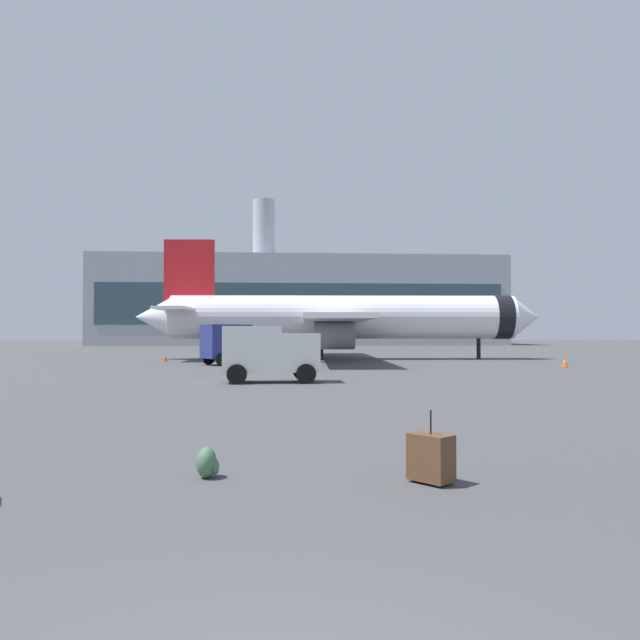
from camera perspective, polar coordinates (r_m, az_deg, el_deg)
airplane_at_gate at (r=53.74m, az=1.91°, el=0.23°), size 35.72×32.18×10.50m
service_truck at (r=44.65m, az=-7.86°, el=-2.09°), size 5.25×4.33×2.90m
cargo_van at (r=28.37m, az=-4.74°, el=-2.90°), size 4.49×2.50×2.60m
safety_cone_near at (r=44.19m, az=21.89°, el=-3.70°), size 0.44×0.44×0.64m
safety_cone_mid at (r=51.07m, az=-14.29°, el=-3.43°), size 0.44×0.44×0.60m
rolling_suitcase at (r=9.61m, az=10.31°, el=-12.49°), size 0.72×0.75×1.10m
traveller_backpack at (r=9.98m, az=-10.46°, el=-12.99°), size 0.36×0.40×0.48m
terminal_building at (r=123.54m, az=-1.91°, el=1.73°), size 79.27×21.24×29.20m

